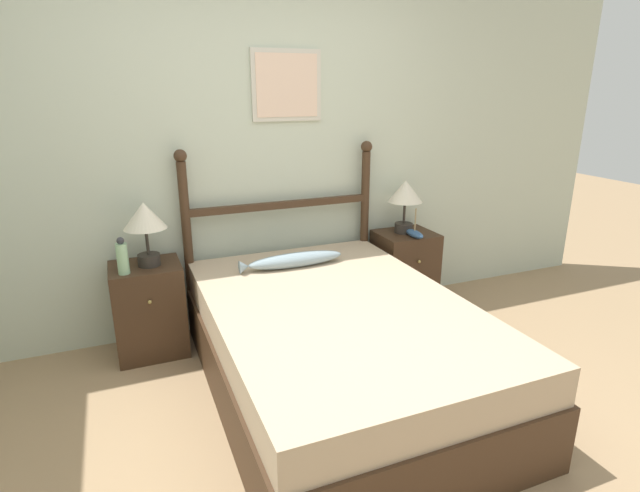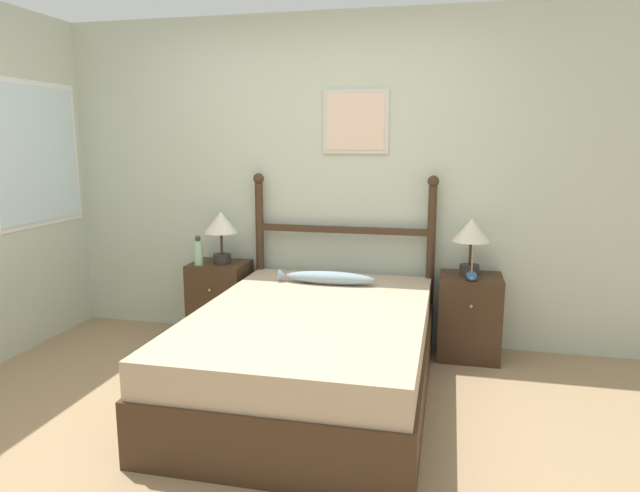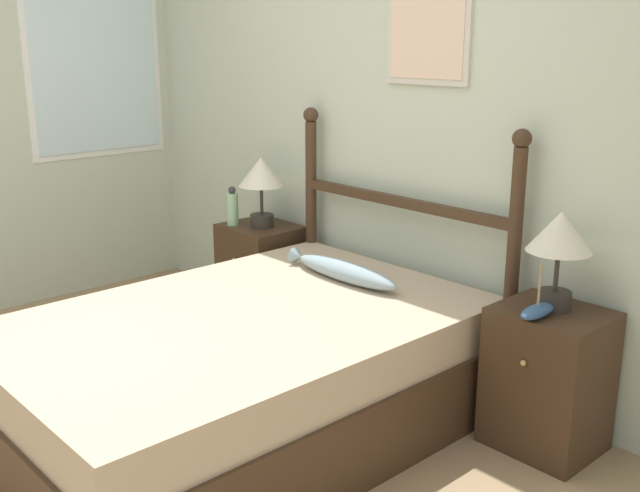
{
  "view_description": "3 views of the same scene",
  "coord_description": "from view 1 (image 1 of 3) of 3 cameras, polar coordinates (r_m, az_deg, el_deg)",
  "views": [
    {
      "loc": [
        -0.86,
        -1.75,
        1.73
      ],
      "look_at": [
        0.25,
        0.95,
        0.79
      ],
      "focal_mm": 28.0,
      "sensor_mm": 36.0,
      "label": 1
    },
    {
      "loc": [
        1.03,
        -2.7,
        1.59
      ],
      "look_at": [
        0.15,
        1.12,
        0.86
      ],
      "focal_mm": 32.0,
      "sensor_mm": 36.0,
      "label": 2
    },
    {
      "loc": [
        2.69,
        -1.2,
        1.71
      ],
      "look_at": [
        0.17,
        1.11,
        0.76
      ],
      "focal_mm": 42.0,
      "sensor_mm": 36.0,
      "label": 3
    }
  ],
  "objects": [
    {
      "name": "headboard",
      "position": [
        3.67,
        -4.39,
        2.27
      ],
      "size": [
        1.45,
        0.09,
        1.33
      ],
      "color": "#3D2819",
      "rests_on": "ground_plane"
    },
    {
      "name": "fish_pillow",
      "position": [
        3.37,
        -3.05,
        -1.62
      ],
      "size": [
        0.72,
        0.13,
        0.1
      ],
      "color": "#8499A3",
      "rests_on": "bed"
    },
    {
      "name": "nightstand_left",
      "position": [
        3.53,
        -18.91,
        -6.85
      ],
      "size": [
        0.44,
        0.41,
        0.62
      ],
      "color": "#3D2819",
      "rests_on": "ground_plane"
    },
    {
      "name": "table_lamp_right",
      "position": [
        3.93,
        9.71,
        5.74
      ],
      "size": [
        0.27,
        0.27,
        0.42
      ],
      "color": "#2D2823",
      "rests_on": "nightstand_right"
    },
    {
      "name": "nightstand_right",
      "position": [
        4.09,
        9.6,
        -2.69
      ],
      "size": [
        0.44,
        0.41,
        0.62
      ],
      "color": "#3D2819",
      "rests_on": "ground_plane"
    },
    {
      "name": "bed",
      "position": [
        2.97,
        2.08,
        -11.43
      ],
      "size": [
        1.43,
        2.09,
        0.56
      ],
      "color": "#3D2819",
      "rests_on": "ground_plane"
    },
    {
      "name": "ground_plane",
      "position": [
        2.61,
        3.21,
        -23.7
      ],
      "size": [
        16.0,
        16.0,
        0.0
      ],
      "primitive_type": "plane",
      "color": "#9E7F5B"
    },
    {
      "name": "model_boat",
      "position": [
        3.88,
        10.75,
        1.42
      ],
      "size": [
        0.08,
        0.21,
        0.23
      ],
      "color": "#335684",
      "rests_on": "nightstand_right"
    },
    {
      "name": "wall_back",
      "position": [
        3.61,
        -8.47,
        10.52
      ],
      "size": [
        6.4,
        0.08,
        2.55
      ],
      "color": "beige",
      "rests_on": "ground_plane"
    },
    {
      "name": "bottle",
      "position": [
        3.27,
        -21.65,
        -1.2
      ],
      "size": [
        0.07,
        0.07,
        0.24
      ],
      "color": "#99C699",
      "rests_on": "nightstand_left"
    },
    {
      "name": "table_lamp_left",
      "position": [
        3.32,
        -19.39,
        2.76
      ],
      "size": [
        0.27,
        0.27,
        0.42
      ],
      "color": "#2D2823",
      "rests_on": "nightstand_left"
    }
  ]
}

